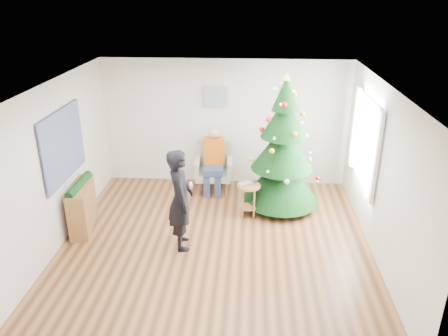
# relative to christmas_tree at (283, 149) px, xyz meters

# --- Properties ---
(floor) EXTENTS (5.00, 5.00, 0.00)m
(floor) POSITION_rel_christmas_tree_xyz_m (-1.12, -1.40, -1.16)
(floor) COLOR brown
(floor) RESTS_ON ground
(ceiling) EXTENTS (5.00, 5.00, 0.00)m
(ceiling) POSITION_rel_christmas_tree_xyz_m (-1.12, -1.40, 1.44)
(ceiling) COLOR white
(ceiling) RESTS_ON wall_back
(wall_back) EXTENTS (5.00, 0.00, 5.00)m
(wall_back) POSITION_rel_christmas_tree_xyz_m (-1.12, 1.10, 0.14)
(wall_back) COLOR silver
(wall_back) RESTS_ON floor
(wall_front) EXTENTS (5.00, 0.00, 5.00)m
(wall_front) POSITION_rel_christmas_tree_xyz_m (-1.12, -3.90, 0.14)
(wall_front) COLOR silver
(wall_front) RESTS_ON floor
(wall_left) EXTENTS (0.00, 5.00, 5.00)m
(wall_left) POSITION_rel_christmas_tree_xyz_m (-3.62, -1.40, 0.14)
(wall_left) COLOR silver
(wall_left) RESTS_ON floor
(wall_right) EXTENTS (0.00, 5.00, 5.00)m
(wall_right) POSITION_rel_christmas_tree_xyz_m (1.38, -1.40, 0.14)
(wall_right) COLOR silver
(wall_right) RESTS_ON floor
(window_panel) EXTENTS (0.04, 1.30, 1.40)m
(window_panel) POSITION_rel_christmas_tree_xyz_m (1.35, -0.40, 0.34)
(window_panel) COLOR white
(window_panel) RESTS_ON wall_right
(curtains) EXTENTS (0.05, 1.75, 1.50)m
(curtains) POSITION_rel_christmas_tree_xyz_m (1.32, -0.40, 0.34)
(curtains) COLOR white
(curtains) RESTS_ON wall_right
(christmas_tree) EXTENTS (1.43, 1.43, 2.58)m
(christmas_tree) POSITION_rel_christmas_tree_xyz_m (0.00, 0.00, 0.00)
(christmas_tree) COLOR #3F2816
(christmas_tree) RESTS_ON floor
(stool) EXTENTS (0.42, 0.42, 0.63)m
(stool) POSITION_rel_christmas_tree_xyz_m (-0.60, -0.43, -0.84)
(stool) COLOR brown
(stool) RESTS_ON floor
(laptop) EXTENTS (0.41, 0.38, 0.03)m
(laptop) POSITION_rel_christmas_tree_xyz_m (-0.60, -0.43, -0.52)
(laptop) COLOR silver
(laptop) RESTS_ON stool
(armchair) EXTENTS (0.78, 0.72, 1.00)m
(armchair) POSITION_rel_christmas_tree_xyz_m (-1.33, 0.66, -0.79)
(armchair) COLOR gray
(armchair) RESTS_ON floor
(seated_person) EXTENTS (0.43, 0.61, 1.31)m
(seated_person) POSITION_rel_christmas_tree_xyz_m (-1.32, 0.61, -0.49)
(seated_person) COLOR navy
(seated_person) RESTS_ON armchair
(standing_man) EXTENTS (0.53, 0.68, 1.66)m
(standing_man) POSITION_rel_christmas_tree_xyz_m (-1.65, -1.48, -0.33)
(standing_man) COLOR black
(standing_man) RESTS_ON floor
(game_controller) EXTENTS (0.07, 0.13, 0.04)m
(game_controller) POSITION_rel_christmas_tree_xyz_m (-1.48, -1.51, -0.05)
(game_controller) COLOR white
(game_controller) RESTS_ON standing_man
(console) EXTENTS (0.47, 1.04, 0.80)m
(console) POSITION_rel_christmas_tree_xyz_m (-3.45, -1.02, -0.76)
(console) COLOR brown
(console) RESTS_ON floor
(garland) EXTENTS (0.14, 0.90, 0.14)m
(garland) POSITION_rel_christmas_tree_xyz_m (-3.45, -1.02, -0.34)
(garland) COLOR black
(garland) RESTS_ON console
(tapestry) EXTENTS (0.03, 1.50, 1.15)m
(tapestry) POSITION_rel_christmas_tree_xyz_m (-3.58, -1.10, 0.39)
(tapestry) COLOR black
(tapestry) RESTS_ON wall_left
(framed_picture) EXTENTS (0.52, 0.05, 0.42)m
(framed_picture) POSITION_rel_christmas_tree_xyz_m (-1.32, 1.06, 0.69)
(framed_picture) COLOR tan
(framed_picture) RESTS_ON wall_back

